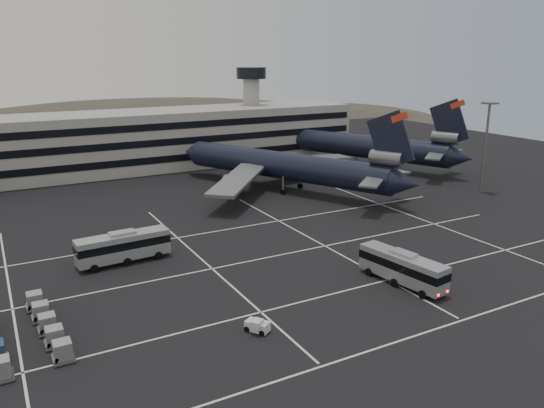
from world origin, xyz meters
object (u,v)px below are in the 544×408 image
Objects in this scene: bus_far at (123,246)px; uld_cluster at (20,331)px; bus_near at (402,267)px; trijet_main at (286,166)px.

bus_far is 0.82× the size of uld_cluster.
bus_near is 0.79× the size of uld_cluster.
trijet_main is at bearing -62.60° from bus_far.
trijet_main is 66.24m from uld_cluster.
bus_far is at bearing 47.80° from uld_cluster.
bus_near is 43.19m from uld_cluster.
bus_near is 0.96× the size of bus_far.
uld_cluster is at bearing 134.12° from bus_far.
bus_far is (-39.25, -23.65, -2.83)m from trijet_main.
trijet_main reaches higher than bus_far.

